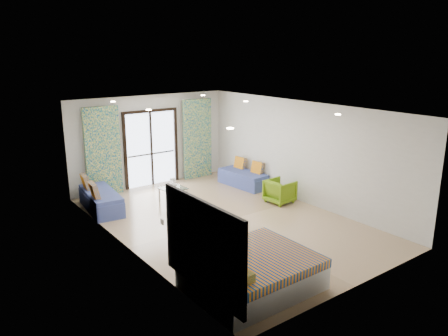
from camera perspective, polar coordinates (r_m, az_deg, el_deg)
floor at (r=10.52m, az=0.21°, el=-6.93°), size 5.00×7.50×0.01m
ceiling at (r=9.84m, az=0.22°, el=7.82°), size 5.00×7.50×0.01m
wall_back at (r=13.21m, az=-9.58°, el=3.55°), size 5.00×0.01×2.70m
wall_front at (r=7.57m, az=17.53°, el=-5.68°), size 5.00×0.01×2.70m
wall_left at (r=8.89m, az=-12.82°, el=-2.27°), size 0.01×7.50×2.70m
wall_right at (r=11.72m, az=10.06°, el=2.06°), size 0.01×7.50×2.70m
balcony_door at (r=13.21m, az=-9.50°, el=3.14°), size 1.76×0.08×2.28m
balcony_rail at (r=13.28m, az=-9.46°, el=1.84°), size 1.52×0.03×0.04m
curtain_left at (r=12.46m, az=-15.52°, el=2.04°), size 1.00×0.10×2.50m
curtain_right at (r=13.84m, az=-3.49°, el=3.83°), size 1.00×0.10×2.50m
downlight_a at (r=7.43m, az=0.80°, el=5.21°), size 0.12×0.12×0.02m
downlight_b at (r=9.37m, az=14.65°, el=6.79°), size 0.12×0.12×0.02m
downlight_c at (r=9.95m, az=-9.82°, el=7.51°), size 0.12×0.12×0.02m
downlight_d at (r=11.48m, az=2.87°, el=8.69°), size 0.12×0.12×0.02m
downlight_e at (r=11.76m, az=-14.29°, el=8.40°), size 0.12×0.12×0.02m
downlight_f at (r=13.08m, az=-2.77°, el=9.47°), size 0.12×0.12×0.02m
headboard at (r=6.78m, az=-2.85°, el=-10.20°), size 0.06×2.10×1.50m
switch_plate at (r=7.76m, az=-8.08°, el=-6.96°), size 0.02×0.10×0.10m
bed at (r=7.65m, az=3.53°, el=-13.41°), size 2.08×1.69×0.72m
daybed_left at (r=11.56m, az=-15.84°, el=-4.02°), size 0.87×1.85×0.88m
daybed_right at (r=13.12m, az=2.54°, el=-1.30°), size 0.75×1.66×0.80m
coffee_table at (r=11.74m, az=-6.68°, el=-2.80°), size 0.64×0.64×0.70m
vase at (r=11.74m, az=-6.60°, el=-2.14°), size 0.19×0.20×0.17m
armchair at (r=11.76m, az=7.33°, el=-2.88°), size 0.67×0.71×0.69m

